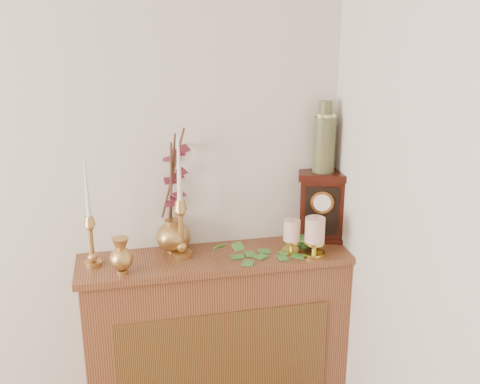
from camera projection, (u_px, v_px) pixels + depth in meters
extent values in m
cube|color=brown|center=(218.00, 347.00, 2.67)|extent=(1.20, 0.30, 0.90)
cube|color=brown|center=(224.00, 374.00, 2.55)|extent=(0.96, 0.01, 0.63)
cube|color=brown|center=(217.00, 258.00, 2.53)|extent=(1.24, 0.34, 0.03)
cylinder|color=tan|center=(93.00, 263.00, 2.42)|extent=(0.08, 0.08, 0.02)
sphere|color=tan|center=(93.00, 257.00, 2.41)|extent=(0.04, 0.04, 0.04)
cylinder|color=tan|center=(91.00, 243.00, 2.39)|extent=(0.02, 0.02, 0.13)
sphere|color=tan|center=(90.00, 227.00, 2.37)|extent=(0.03, 0.03, 0.03)
cone|color=tan|center=(89.00, 221.00, 2.36)|extent=(0.05, 0.05, 0.04)
cone|color=silver|center=(87.00, 190.00, 2.32)|extent=(0.02, 0.02, 0.24)
cylinder|color=tan|center=(182.00, 254.00, 2.51)|extent=(0.09, 0.09, 0.02)
sphere|color=tan|center=(182.00, 247.00, 2.50)|extent=(0.05, 0.05, 0.05)
cylinder|color=tan|center=(181.00, 230.00, 2.47)|extent=(0.02, 0.02, 0.16)
sphere|color=tan|center=(180.00, 212.00, 2.45)|extent=(0.04, 0.04, 0.04)
cone|color=tan|center=(180.00, 205.00, 2.44)|extent=(0.06, 0.06, 0.05)
cone|color=silver|center=(179.00, 169.00, 2.39)|extent=(0.03, 0.03, 0.28)
cylinder|color=tan|center=(122.00, 271.00, 2.35)|extent=(0.05, 0.05, 0.02)
sphere|color=tan|center=(122.00, 259.00, 2.33)|extent=(0.10, 0.10, 0.10)
cone|color=tan|center=(120.00, 244.00, 2.31)|extent=(0.07, 0.07, 0.05)
cylinder|color=tan|center=(174.00, 250.00, 2.56)|extent=(0.07, 0.07, 0.01)
ellipsoid|color=tan|center=(173.00, 237.00, 2.54)|extent=(0.16, 0.16, 0.13)
cylinder|color=tan|center=(173.00, 223.00, 2.52)|extent=(0.08, 0.08, 0.03)
cylinder|color=#472819|center=(171.00, 182.00, 2.47)|extent=(0.01, 0.10, 0.37)
cylinder|color=#472819|center=(172.00, 178.00, 2.47)|extent=(0.04, 0.07, 0.41)
cylinder|color=#472819|center=(173.00, 174.00, 2.46)|extent=(0.11, 0.10, 0.43)
cylinder|color=gold|center=(291.00, 250.00, 2.56)|extent=(0.08, 0.08, 0.02)
cylinder|color=gold|center=(291.00, 245.00, 2.55)|extent=(0.02, 0.02, 0.04)
cylinder|color=gold|center=(292.00, 241.00, 2.54)|extent=(0.08, 0.08, 0.01)
cylinder|color=beige|center=(292.00, 230.00, 2.53)|extent=(0.08, 0.08, 0.09)
cylinder|color=#472819|center=(292.00, 219.00, 2.51)|extent=(0.00, 0.00, 0.01)
cylinder|color=gold|center=(314.00, 254.00, 2.52)|extent=(0.10, 0.10, 0.02)
cylinder|color=gold|center=(314.00, 248.00, 2.51)|extent=(0.02, 0.02, 0.04)
cylinder|color=gold|center=(314.00, 242.00, 2.50)|extent=(0.09, 0.09, 0.01)
cylinder|color=beige|center=(315.00, 230.00, 2.48)|extent=(0.09, 0.09, 0.11)
cylinder|color=#472819|center=(315.00, 217.00, 2.47)|extent=(0.00, 0.00, 0.01)
cube|color=#37742C|center=(301.00, 253.00, 2.53)|extent=(0.06, 0.07, 0.00)
cube|color=#37742C|center=(211.00, 258.00, 2.48)|extent=(0.07, 0.07, 0.00)
cube|color=#37742C|center=(266.00, 258.00, 2.48)|extent=(0.07, 0.07, 0.00)
cube|color=#37742C|center=(212.00, 257.00, 2.49)|extent=(0.07, 0.07, 0.00)
cube|color=#37742C|center=(205.00, 252.00, 2.55)|extent=(0.06, 0.06, 0.00)
cube|color=#37742C|center=(273.00, 248.00, 2.59)|extent=(0.07, 0.07, 0.00)
cube|color=#37742C|center=(272.00, 257.00, 2.49)|extent=(0.07, 0.07, 0.00)
cube|color=#37742C|center=(231.00, 255.00, 2.52)|extent=(0.07, 0.07, 0.00)
cube|color=#37742C|center=(292.00, 258.00, 2.48)|extent=(0.05, 0.06, 0.00)
cube|color=#37742C|center=(232.00, 262.00, 2.44)|extent=(0.06, 0.07, 0.00)
cube|color=#37742C|center=(315.00, 254.00, 2.53)|extent=(0.07, 0.07, 0.00)
cube|color=#37742C|center=(269.00, 263.00, 2.44)|extent=(0.07, 0.07, 0.00)
cube|color=#37742C|center=(220.00, 247.00, 2.47)|extent=(0.06, 0.05, 0.03)
cube|color=#37742C|center=(238.00, 246.00, 2.42)|extent=(0.06, 0.05, 0.03)
cube|color=#37742C|center=(300.00, 238.00, 2.54)|extent=(0.06, 0.05, 0.03)
cube|color=#340E0A|center=(320.00, 236.00, 2.72)|extent=(0.26, 0.22, 0.02)
cube|color=#340E0A|center=(321.00, 207.00, 2.67)|extent=(0.23, 0.19, 0.29)
cube|color=#340E0A|center=(323.00, 175.00, 2.62)|extent=(0.26, 0.22, 0.03)
cube|color=black|center=(322.00, 211.00, 2.60)|extent=(0.15, 0.06, 0.23)
cylinder|color=#CF8B3D|center=(322.00, 202.00, 2.59)|extent=(0.11, 0.04, 0.11)
cylinder|color=silver|center=(322.00, 202.00, 2.59)|extent=(0.08, 0.03, 0.08)
sphere|color=#CF8B3D|center=(321.00, 227.00, 2.63)|extent=(0.04, 0.04, 0.04)
cylinder|color=#1C3829|center=(324.00, 145.00, 2.58)|extent=(0.10, 0.10, 0.26)
cylinder|color=#1C3829|center=(326.00, 110.00, 2.53)|extent=(0.06, 0.06, 0.09)
cylinder|color=#D6C37B|center=(325.00, 116.00, 2.54)|extent=(0.07, 0.07, 0.02)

